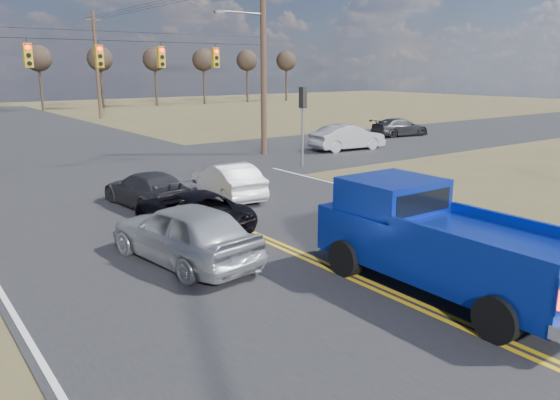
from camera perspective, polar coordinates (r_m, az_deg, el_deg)
ground at (r=12.15m, az=11.80°, el=-9.81°), size 160.00×160.00×0.00m
road_main at (r=19.87m, az=-10.01°, el=-0.50°), size 14.00×120.00×0.02m
road_cross at (r=27.14m, az=-17.55°, el=2.84°), size 120.00×12.00×0.02m
signal_gantry at (r=26.68m, az=-17.15°, el=13.65°), size 19.60×4.83×10.00m
utility_poles at (r=25.78m, az=-17.65°, el=14.00°), size 19.60×58.32×10.00m
treeline at (r=35.35m, az=-23.11°, el=14.06°), size 87.00×117.80×7.40m
pickup_truck at (r=12.36m, az=16.19°, el=-4.19°), size 2.46×6.09×2.28m
silver_suv at (r=13.82m, az=-10.01°, el=-3.37°), size 2.51×4.83×1.57m
black_suv at (r=16.70m, az=-9.33°, el=-1.03°), size 2.49×4.54×1.20m
white_car_queue at (r=20.57m, az=-5.50°, el=2.05°), size 1.93×4.23×1.35m
dgrey_car_queue at (r=19.76m, az=-13.71°, el=1.10°), size 2.06×4.43×1.25m
cross_car_east_near at (r=32.95m, az=7.07°, el=6.51°), size 2.04×4.75×1.52m
cross_car_east_far at (r=40.50m, az=12.42°, el=7.43°), size 2.37×4.64×1.29m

